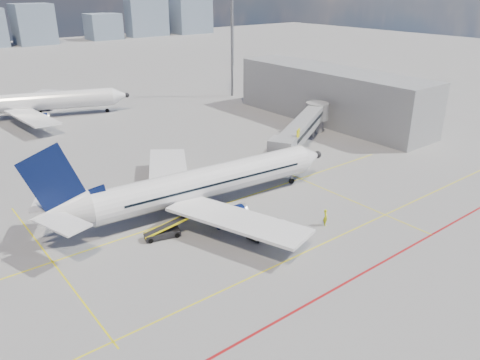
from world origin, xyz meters
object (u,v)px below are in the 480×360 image
object	(u,v)px
main_aircraft	(197,185)
ramp_worker	(325,217)
belt_loader	(164,233)
cargo_dolly	(261,229)
second_aircraft	(33,102)
baggage_tug	(280,227)

from	to	relation	value
main_aircraft	ramp_worker	distance (m)	15.32
main_aircraft	belt_loader	world-z (taller)	main_aircraft
main_aircraft	cargo_dolly	bearing A→B (deg)	-74.70
second_aircraft	cargo_dolly	bearing A→B (deg)	-66.74
belt_loader	ramp_worker	world-z (taller)	belt_loader
main_aircraft	second_aircraft	xyz separation A→B (m)	(-2.93, 54.75, 0.00)
second_aircraft	belt_loader	world-z (taller)	second_aircraft
ramp_worker	main_aircraft	bearing A→B (deg)	66.83
cargo_dolly	belt_loader	size ratio (longest dim) A/B	0.63
main_aircraft	ramp_worker	size ratio (longest dim) A/B	19.41
main_aircraft	belt_loader	xyz separation A→B (m)	(-6.55, -3.34, -2.65)
baggage_tug	belt_loader	world-z (taller)	belt_loader
main_aircraft	second_aircraft	bearing A→B (deg)	98.27
baggage_tug	cargo_dolly	size ratio (longest dim) A/B	0.72
second_aircraft	belt_loader	distance (m)	58.26
baggage_tug	ramp_worker	world-z (taller)	ramp_worker
second_aircraft	belt_loader	xyz separation A→B (m)	(-3.62, -58.09, -2.65)
ramp_worker	cargo_dolly	bearing A→B (deg)	101.76
main_aircraft	cargo_dolly	xyz separation A→B (m)	(1.73, -9.71, -2.23)
belt_loader	baggage_tug	bearing A→B (deg)	-20.27
cargo_dolly	baggage_tug	bearing A→B (deg)	-27.91
main_aircraft	second_aircraft	distance (m)	54.83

